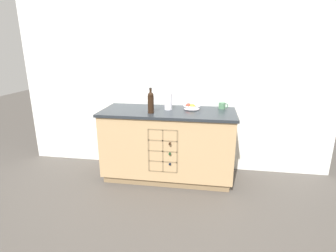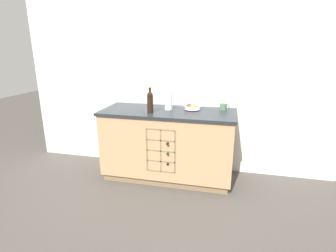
% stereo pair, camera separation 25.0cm
% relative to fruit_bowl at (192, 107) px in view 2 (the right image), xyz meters
% --- Properties ---
extents(ground_plane, '(14.00, 14.00, 0.00)m').
position_rel_fruit_bowl_xyz_m(ground_plane, '(-0.29, -0.12, -0.97)').
color(ground_plane, '#4C4742').
extents(back_wall, '(4.40, 0.06, 2.55)m').
position_rel_fruit_bowl_xyz_m(back_wall, '(-0.29, 0.28, 0.31)').
color(back_wall, silver).
rests_on(back_wall, ground_plane).
extents(kitchen_island, '(1.72, 0.72, 0.93)m').
position_rel_fruit_bowl_xyz_m(kitchen_island, '(-0.29, -0.13, -0.50)').
color(kitchen_island, olive).
rests_on(kitchen_island, ground_plane).
extents(fruit_bowl, '(0.22, 0.22, 0.08)m').
position_rel_fruit_bowl_xyz_m(fruit_bowl, '(0.00, 0.00, 0.00)').
color(fruit_bowl, silver).
rests_on(fruit_bowl, kitchen_island).
extents(white_pitcher, '(0.16, 0.11, 0.21)m').
position_rel_fruit_bowl_xyz_m(white_pitcher, '(-0.30, -0.05, 0.07)').
color(white_pitcher, white).
rests_on(white_pitcher, kitchen_island).
extents(ceramic_mug, '(0.12, 0.09, 0.08)m').
position_rel_fruit_bowl_xyz_m(ceramic_mug, '(0.40, 0.10, 0.00)').
color(ceramic_mug, '#4C7A56').
rests_on(ceramic_mug, kitchen_island).
extents(standing_wine_bottle, '(0.08, 0.08, 0.31)m').
position_rel_fruit_bowl_xyz_m(standing_wine_bottle, '(-0.48, -0.27, 0.10)').
color(standing_wine_bottle, black).
rests_on(standing_wine_bottle, kitchen_island).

